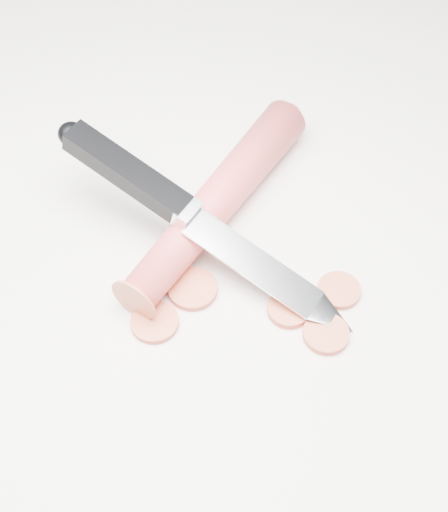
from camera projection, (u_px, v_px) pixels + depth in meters
name	position (u px, v px, depth m)	size (l,w,h in m)	color
ground	(252.00, 264.00, 0.54)	(2.40, 2.40, 0.00)	white
carrot	(218.00, 200.00, 0.56)	(0.03, 0.03, 0.22)	#D23B3C
carrot_slice_0	(155.00, 322.00, 0.51)	(0.03, 0.03, 0.01)	#C34F33
carrot_slice_1	(326.00, 334.00, 0.50)	(0.03, 0.03, 0.01)	#C34F33
carrot_slice_2	(339.00, 290.00, 0.53)	(0.03, 0.03, 0.01)	#C34F33
carrot_slice_3	(289.00, 309.00, 0.52)	(0.03, 0.03, 0.01)	#C34F33
carrot_slice_4	(193.00, 289.00, 0.53)	(0.04, 0.04, 0.01)	#C34F33
kitchen_knife	(204.00, 222.00, 0.52)	(0.16, 0.24, 0.08)	silver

